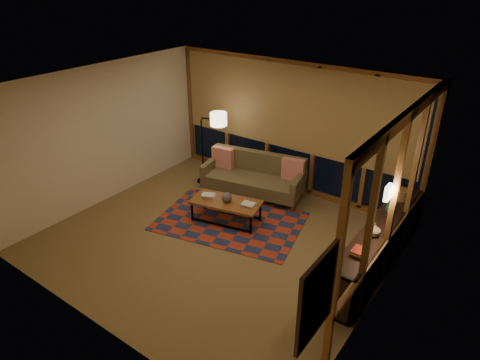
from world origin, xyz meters
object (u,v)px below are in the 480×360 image
Objects in this scene: coffee_table at (226,211)px; sofa at (253,176)px; bookshelf at (378,244)px; floor_lamp at (202,148)px.

sofa is at bearing 86.00° from coffee_table.
sofa reaches higher than bookshelf.
sofa is 0.67× the size of bookshelf.
bookshelf is at bearing -26.83° from sofa.
coffee_table is at bearing -62.59° from floor_lamp.
sofa is 1.30m from floor_lamp.
coffee_table is 2.75m from bookshelf.
coffee_table is 0.80× the size of floor_lamp.
sofa is at bearing -21.00° from floor_lamp.
coffee_table is at bearing -172.32° from bookshelf.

